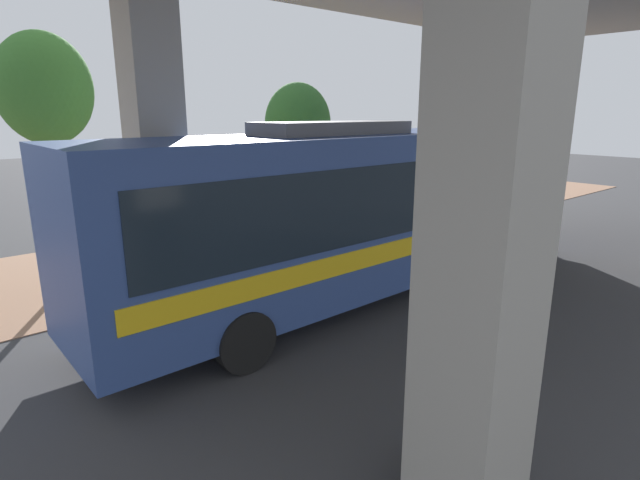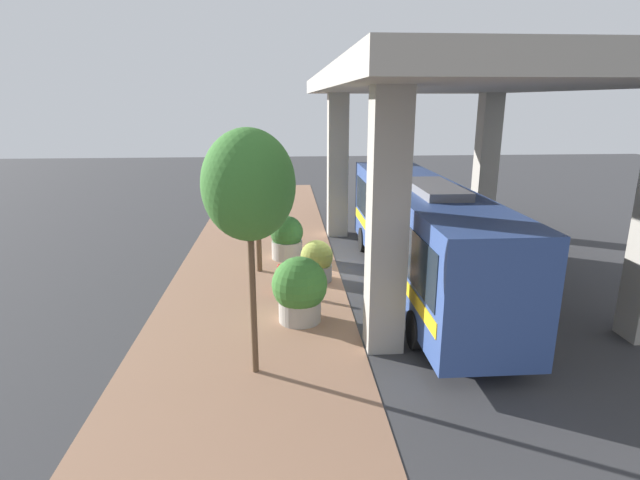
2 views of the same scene
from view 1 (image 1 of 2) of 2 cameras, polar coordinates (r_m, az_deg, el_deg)
name	(u,v)px [view 1 (image 1 of 2)]	position (r m, az deg, el deg)	size (l,w,h in m)	color
ground_plane	(349,255)	(14.20, 3.32, -1.70)	(80.00, 80.00, 0.00)	#38383A
sidewalk_strip	(285,235)	(16.41, -3.97, 0.56)	(6.00, 40.00, 0.02)	#936B51
bus	(376,202)	(10.91, 6.39, 4.29)	(2.61, 12.76, 3.77)	#334C8C
fire_hydrant	(253,233)	(14.62, -7.67, 0.81)	(0.38, 0.18, 1.04)	#B21919
planter_front	(193,233)	(13.00, -14.26, 0.77)	(1.59, 1.59, 1.93)	#9E998E
planter_middle	(312,228)	(14.25, -0.89, 1.35)	(1.14, 1.14, 1.47)	#9E998E
planter_back	(354,207)	(16.70, 3.85, 3.78)	(1.31, 1.31, 1.75)	#9E998E
street_tree_near	(44,90)	(12.82, -28.98, 14.79)	(2.00, 2.00, 5.64)	brown
street_tree_far	(298,124)	(16.20, -2.55, 13.12)	(2.08, 2.08, 4.84)	brown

